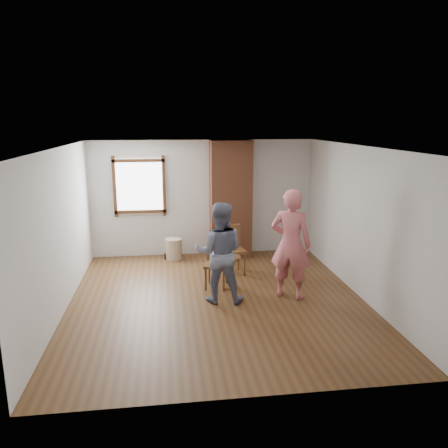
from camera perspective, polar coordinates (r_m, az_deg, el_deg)
The scene contains 12 objects.
ground at distance 7.63m, azimuth -0.89°, elevation -9.88°, with size 5.50×5.50×0.00m, color brown.
room_shell at distance 7.70m, azimuth -1.88°, elevation 4.38°, with size 5.04×5.52×2.62m.
brick_chimney at distance 9.72m, azimuth 0.88°, elevation 3.23°, with size 0.90×0.50×2.60m, color #9C5737.
stoneware_crock at distance 9.77m, azimuth -6.59°, elevation -3.24°, with size 0.36×0.36×0.47m, color #C8B290.
dark_pot at distance 9.82m, azimuth -7.41°, elevation -4.20°, with size 0.13×0.13×0.13m, color black.
dining_chair_left at distance 8.06m, azimuth -0.93°, elevation -4.84°, with size 0.51×0.51×0.88m.
dining_chair_right at distance 8.78m, azimuth 1.00°, elevation -2.97°, with size 0.53×0.53×0.97m.
side_table at distance 8.02m, azimuth 0.75°, elevation -5.61°, with size 0.40×0.40×0.60m.
cake_plate at distance 7.96m, azimuth 0.75°, elevation -4.24°, with size 0.18×0.18×0.01m, color white.
cake_slice at distance 7.95m, azimuth 0.82°, elevation -4.00°, with size 0.08×0.07×0.06m, color white.
man at distance 7.31m, azimuth -0.60°, elevation -3.75°, with size 0.83×0.65×1.72m, color #141A39.
person_pink at distance 7.53m, azimuth 8.70°, elevation -2.64°, with size 0.70×0.46×1.91m, color #D0686D.
Camera 1 is at (-0.80, -6.97, 3.01)m, focal length 35.00 mm.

